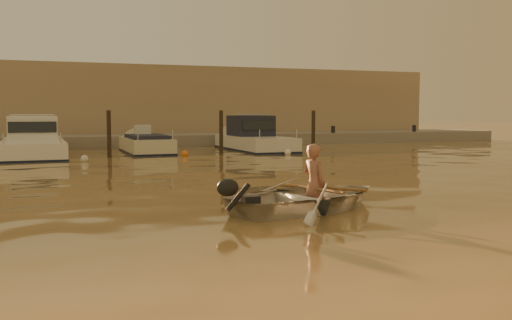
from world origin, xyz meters
name	(u,v)px	position (x,y,z in m)	size (l,w,h in m)	color
ground_plane	(202,207)	(0.00, 0.00, 0.00)	(160.00, 160.00, 0.00)	olive
dinghy	(311,197)	(1.94, -1.04, 0.25)	(2.54, 3.56, 0.74)	silver
person	(314,184)	(2.04, -1.01, 0.50)	(0.58, 0.38, 1.60)	#A06350
outboard_motor	(250,203)	(0.50, -1.46, 0.28)	(0.90, 0.40, 0.70)	black
oar_port	(320,188)	(2.18, -0.97, 0.42)	(0.06, 0.06, 2.10)	brown
oar_starboard	(313,188)	(1.99, -1.03, 0.42)	(0.06, 0.06, 2.10)	brown
moored_boat_2	(33,142)	(-3.23, 16.00, 0.62)	(2.57, 8.50, 1.75)	white
moored_boat_3	(146,148)	(1.76, 16.00, 0.22)	(1.90, 5.54, 0.95)	beige
moored_boat_4	(255,138)	(7.29, 16.00, 0.62)	(2.31, 7.10, 1.75)	silver
piling_2	(109,136)	(-0.20, 13.80, 0.90)	(0.18, 0.18, 2.20)	#2D2319
piling_3	(221,135)	(4.80, 13.80, 0.90)	(0.18, 0.18, 2.20)	#2D2319
piling_4	(313,133)	(9.50, 13.80, 0.90)	(0.18, 0.18, 2.20)	#2D2319
fender_c	(84,159)	(-1.36, 12.05, 0.10)	(0.30, 0.30, 0.30)	silver
fender_d	(185,154)	(3.00, 13.40, 0.10)	(0.30, 0.30, 0.30)	orange
fender_e	(288,152)	(7.57, 12.55, 0.10)	(0.30, 0.30, 0.30)	white
quay	(96,144)	(0.00, 21.50, 0.15)	(52.00, 4.00, 1.00)	gray
waterfront_building	(87,105)	(0.00, 27.00, 2.40)	(46.00, 7.00, 4.80)	#9E8466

